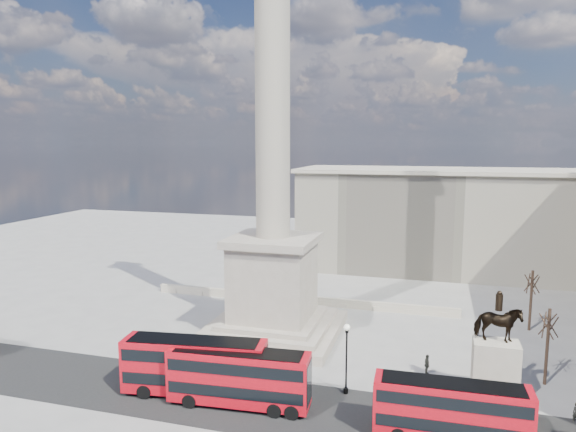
{
  "coord_description": "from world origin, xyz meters",
  "views": [
    {
      "loc": [
        16.42,
        -46.28,
        20.66
      ],
      "look_at": [
        2.57,
        1.82,
        13.55
      ],
      "focal_mm": 32.0,
      "sensor_mm": 36.0,
      "label": 1
    }
  ],
  "objects_px": {
    "red_bus_a": "(195,366)",
    "victorian_lamp": "(346,353)",
    "nelsons_column": "(273,217)",
    "pedestrian_crossing": "(427,365)",
    "red_bus_b": "(240,377)",
    "red_bus_c": "(452,411)",
    "equestrian_statue": "(496,361)"
  },
  "relations": [
    {
      "from": "red_bus_b",
      "to": "equestrian_statue",
      "type": "relative_size",
      "value": 1.25
    },
    {
      "from": "red_bus_c",
      "to": "equestrian_statue",
      "type": "relative_size",
      "value": 1.17
    },
    {
      "from": "victorian_lamp",
      "to": "equestrian_statue",
      "type": "distance_m",
      "value": 11.99
    },
    {
      "from": "red_bus_a",
      "to": "victorian_lamp",
      "type": "xyz_separation_m",
      "value": [
        11.87,
        3.71,
        1.02
      ]
    },
    {
      "from": "victorian_lamp",
      "to": "red_bus_b",
      "type": "bearing_deg",
      "value": -150.8
    },
    {
      "from": "nelsons_column",
      "to": "red_bus_b",
      "type": "distance_m",
      "value": 18.96
    },
    {
      "from": "red_bus_a",
      "to": "red_bus_c",
      "type": "distance_m",
      "value": 20.11
    },
    {
      "from": "red_bus_c",
      "to": "pedestrian_crossing",
      "type": "xyz_separation_m",
      "value": [
        -1.8,
        10.27,
        -1.3
      ]
    },
    {
      "from": "equestrian_statue",
      "to": "pedestrian_crossing",
      "type": "bearing_deg",
      "value": 150.01
    },
    {
      "from": "nelsons_column",
      "to": "victorian_lamp",
      "type": "bearing_deg",
      "value": -48.7
    },
    {
      "from": "red_bus_a",
      "to": "red_bus_b",
      "type": "xyz_separation_m",
      "value": [
        4.13,
        -0.62,
        -0.12
      ]
    },
    {
      "from": "red_bus_c",
      "to": "victorian_lamp",
      "type": "relative_size",
      "value": 1.77
    },
    {
      "from": "red_bus_a",
      "to": "nelsons_column",
      "type": "bearing_deg",
      "value": 75.23
    },
    {
      "from": "nelsons_column",
      "to": "victorian_lamp",
      "type": "height_order",
      "value": "nelsons_column"
    },
    {
      "from": "red_bus_a",
      "to": "red_bus_b",
      "type": "relative_size",
      "value": 1.06
    },
    {
      "from": "nelsons_column",
      "to": "red_bus_c",
      "type": "relative_size",
      "value": 4.69
    },
    {
      "from": "victorian_lamp",
      "to": "red_bus_c",
      "type": "bearing_deg",
      "value": -30.08
    },
    {
      "from": "red_bus_b",
      "to": "equestrian_statue",
      "type": "xyz_separation_m",
      "value": [
        19.47,
        6.76,
        0.81
      ]
    },
    {
      "from": "nelsons_column",
      "to": "red_bus_a",
      "type": "relative_size",
      "value": 4.13
    },
    {
      "from": "nelsons_column",
      "to": "red_bus_b",
      "type": "xyz_separation_m",
      "value": [
        2.19,
        -15.62,
        -10.52
      ]
    },
    {
      "from": "nelsons_column",
      "to": "red_bus_c",
      "type": "xyz_separation_m",
      "value": [
        18.14,
        -16.06,
        -10.67
      ]
    },
    {
      "from": "nelsons_column",
      "to": "pedestrian_crossing",
      "type": "bearing_deg",
      "value": -19.51
    },
    {
      "from": "red_bus_b",
      "to": "victorian_lamp",
      "type": "relative_size",
      "value": 1.9
    },
    {
      "from": "red_bus_b",
      "to": "nelsons_column",
      "type": "bearing_deg",
      "value": 94.02
    },
    {
      "from": "nelsons_column",
      "to": "red_bus_c",
      "type": "height_order",
      "value": "nelsons_column"
    },
    {
      "from": "red_bus_c",
      "to": "victorian_lamp",
      "type": "bearing_deg",
      "value": 148.29
    },
    {
      "from": "nelsons_column",
      "to": "red_bus_b",
      "type": "relative_size",
      "value": 4.37
    },
    {
      "from": "victorian_lamp",
      "to": "pedestrian_crossing",
      "type": "relative_size",
      "value": 3.19
    },
    {
      "from": "nelsons_column",
      "to": "red_bus_a",
      "type": "xyz_separation_m",
      "value": [
        -1.94,
        -15.01,
        -10.4
      ]
    },
    {
      "from": "nelsons_column",
      "to": "pedestrian_crossing",
      "type": "height_order",
      "value": "nelsons_column"
    },
    {
      "from": "victorian_lamp",
      "to": "pedestrian_crossing",
      "type": "distance_m",
      "value": 8.84
    },
    {
      "from": "red_bus_b",
      "to": "victorian_lamp",
      "type": "height_order",
      "value": "victorian_lamp"
    }
  ]
}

